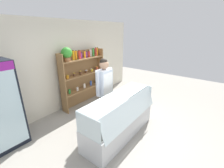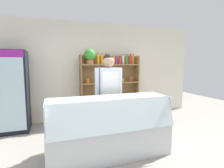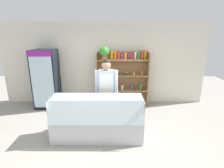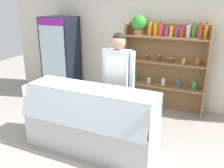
% 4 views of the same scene
% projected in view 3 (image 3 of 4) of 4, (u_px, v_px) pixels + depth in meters
% --- Properties ---
extents(ground_plane, '(12.00, 12.00, 0.00)m').
position_uv_depth(ground_plane, '(99.00, 140.00, 4.03)').
color(ground_plane, gray).
extents(back_wall, '(6.80, 0.10, 2.70)m').
position_uv_depth(back_wall, '(104.00, 64.00, 5.87)').
color(back_wall, silver).
rests_on(back_wall, ground).
extents(drinks_fridge, '(0.74, 0.63, 1.87)m').
position_uv_depth(drinks_fridge, '(46.00, 79.00, 5.57)').
color(drinks_fridge, black).
rests_on(drinks_fridge, ground).
extents(shelving_unit, '(1.67, 0.31, 1.95)m').
position_uv_depth(shelving_unit, '(120.00, 72.00, 5.65)').
color(shelving_unit, olive).
rests_on(shelving_unit, ground).
extents(deli_display_case, '(2.04, 0.71, 1.01)m').
position_uv_depth(deli_display_case, '(97.00, 125.00, 4.03)').
color(deli_display_case, silver).
rests_on(deli_display_case, ground).
extents(shop_clerk, '(0.57, 0.25, 1.76)m').
position_uv_depth(shop_clerk, '(106.00, 87.00, 4.41)').
color(shop_clerk, '#2D2D38').
rests_on(shop_clerk, ground).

